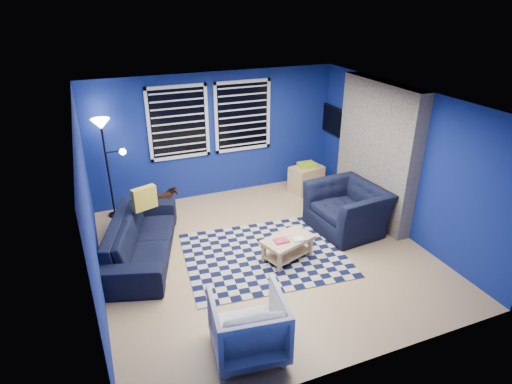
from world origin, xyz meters
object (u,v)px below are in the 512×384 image
armchair_big (347,209)px  cabinet (306,179)px  coffee_table (288,244)px  tv (336,122)px  sofa (142,238)px  floor_lamp (104,138)px  rocking_horse (163,199)px  armchair_bent (248,325)px

armchair_big → cabinet: 1.71m
coffee_table → cabinet: bearing=55.8°
tv → armchair_big: (-0.80, -1.82, -0.99)m
sofa → floor_lamp: bearing=26.6°
armchair_big → floor_lamp: floor_lamp is taller
sofa → rocking_horse: size_ratio=4.19×
sofa → coffee_table: size_ratio=2.52×
tv → sofa: (-4.28, -1.35, -1.07)m
rocking_horse → cabinet: (2.99, -0.09, -0.02)m
cabinet → sofa: bearing=-174.4°
armchair_big → coffee_table: armchair_big is taller
sofa → cabinet: 3.79m
floor_lamp → rocking_horse: bearing=-17.4°
sofa → cabinet: size_ratio=3.08×
armchair_bent → cabinet: armchair_bent is taller
rocking_horse → coffee_table: (1.51, -2.27, -0.02)m
armchair_big → cabinet: size_ratio=1.69×
armchair_bent → floor_lamp: bearing=-66.9°
armchair_big → rocking_horse: size_ratio=2.29×
tv → armchair_bent: 5.25m
sofa → coffee_table: bearing=-97.3°
sofa → rocking_horse: bearing=-7.2°
sofa → floor_lamp: 2.02m
rocking_horse → coffee_table: bearing=-150.9°
tv → sofa: size_ratio=0.44×
coffee_table → floor_lamp: 3.70m
cabinet → armchair_bent: bearing=-139.6°
sofa → coffee_table: sofa is taller
tv → armchair_bent: size_ratio=1.17×
tv → cabinet: tv is taller
sofa → armchair_big: bearing=-80.9°
sofa → armchair_bent: bearing=-144.4°
armchair_big → coffee_table: size_ratio=1.38×
armchair_bent → coffee_table: armchair_bent is taller
rocking_horse → cabinet: cabinet is taller
tv → armchair_big: tv is taller
coffee_table → rocking_horse: bearing=123.7°
coffee_table → tv: bearing=46.4°
sofa → armchair_bent: (0.85, -2.49, 0.06)m
tv → armchair_bent: (-3.43, -3.85, -1.01)m
sofa → armchair_big: 3.52m
armchair_big → cabinet: bearing=171.1°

